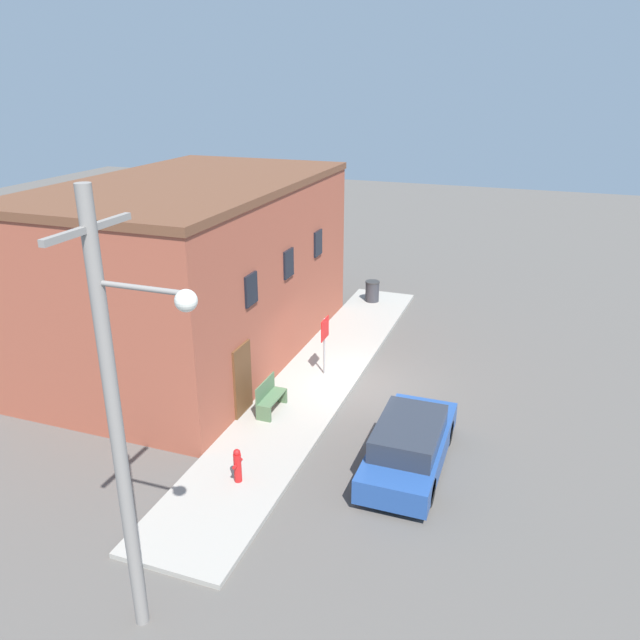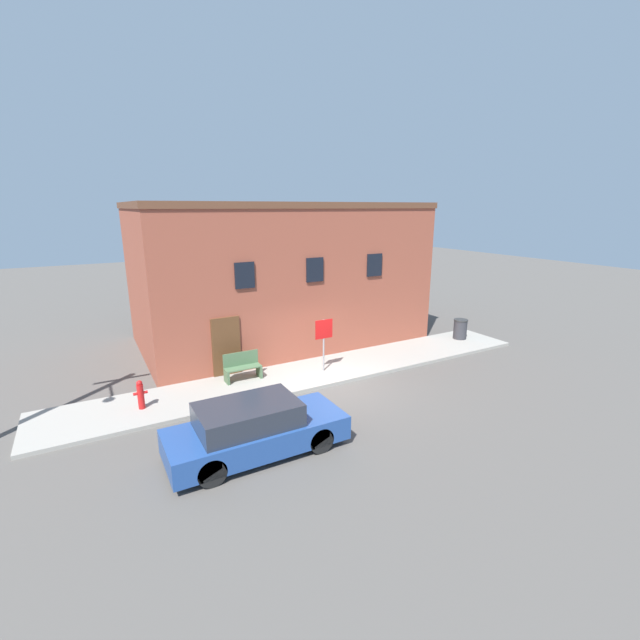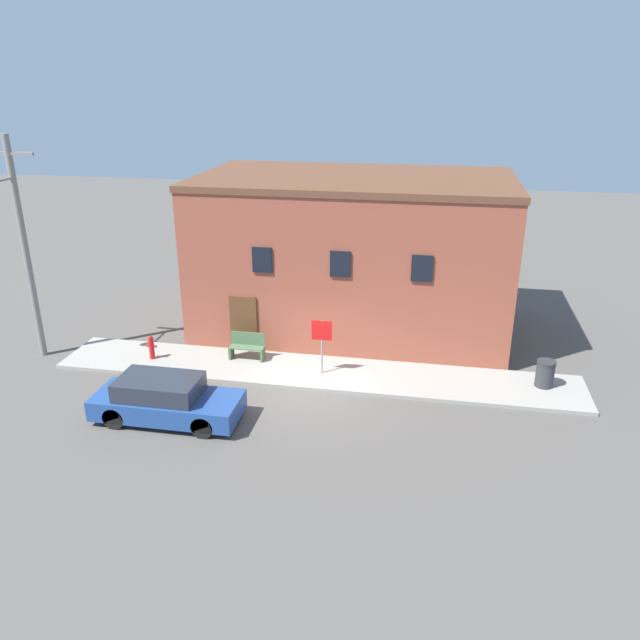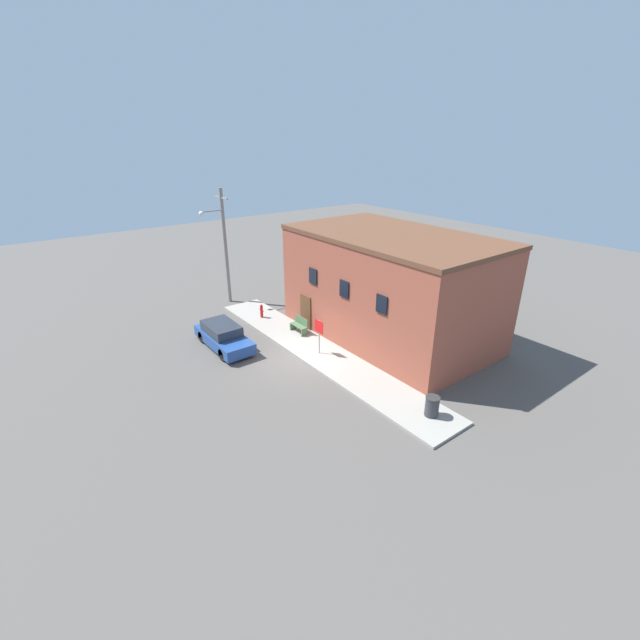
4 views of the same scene
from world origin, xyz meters
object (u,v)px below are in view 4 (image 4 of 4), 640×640
(stop_sign, at_px, (319,331))
(bench, at_px, (300,325))
(trash_bin, at_px, (432,406))
(parked_car, at_px, (223,336))
(fire_hydrant, at_px, (262,311))
(utility_pole, at_px, (224,243))

(stop_sign, height_order, bench, stop_sign)
(trash_bin, bearing_deg, parked_car, -160.30)
(fire_hydrant, xyz_separation_m, stop_sign, (6.15, -0.02, 0.89))
(fire_hydrant, distance_m, stop_sign, 6.21)
(stop_sign, bearing_deg, fire_hydrant, 179.79)
(utility_pole, xyz_separation_m, parked_car, (6.31, -3.37, -3.59))
(fire_hydrant, bearing_deg, stop_sign, -0.21)
(trash_bin, xyz_separation_m, parked_car, (-11.29, -4.04, 0.08))
(stop_sign, xyz_separation_m, utility_pole, (-10.33, -0.27, 2.78))
(trash_bin, xyz_separation_m, utility_pole, (-17.60, -0.68, 3.67))
(fire_hydrant, bearing_deg, bench, 11.12)
(stop_sign, height_order, trash_bin, stop_sign)
(stop_sign, bearing_deg, trash_bin, 3.16)
(parked_car, bearing_deg, fire_hydrant, 120.20)
(fire_hydrant, distance_m, bench, 3.39)
(stop_sign, distance_m, trash_bin, 7.34)
(fire_hydrant, xyz_separation_m, parked_car, (2.13, -3.66, 0.08))
(trash_bin, height_order, utility_pole, utility_pole)
(trash_bin, height_order, parked_car, parked_car)
(fire_hydrant, height_order, parked_car, parked_car)
(trash_bin, distance_m, parked_car, 11.99)
(bench, height_order, parked_car, parked_car)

